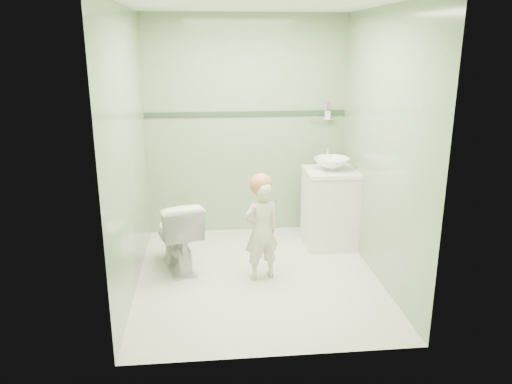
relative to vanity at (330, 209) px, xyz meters
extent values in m
plane|color=beige|center=(-0.84, -0.70, -0.40)|extent=(2.50, 2.50, 0.00)
cube|color=#76A071|center=(-0.84, 0.55, 0.80)|extent=(2.20, 0.04, 2.40)
cube|color=#76A071|center=(-0.84, -1.95, 0.80)|extent=(2.20, 0.04, 2.40)
cube|color=#76A071|center=(-1.94, -0.70, 0.80)|extent=(0.04, 2.50, 2.40)
cube|color=#76A071|center=(0.26, -0.70, 0.80)|extent=(0.04, 2.50, 2.40)
plane|color=white|center=(-0.84, -0.70, 2.00)|extent=(2.50, 2.50, 0.00)
cube|color=#2B452E|center=(-0.84, 0.54, 0.95)|extent=(2.20, 0.02, 0.05)
cube|color=silver|center=(0.00, 0.00, 0.00)|extent=(0.52, 0.50, 0.80)
cube|color=white|center=(0.00, 0.00, 0.41)|extent=(0.54, 0.52, 0.04)
imported|color=white|center=(0.00, 0.00, 0.49)|extent=(0.37, 0.37, 0.13)
cylinder|color=silver|center=(0.00, 0.20, 0.55)|extent=(0.03, 0.03, 0.18)
cylinder|color=silver|center=(0.00, 0.15, 0.63)|extent=(0.02, 0.12, 0.02)
cylinder|color=silver|center=(0.00, 0.50, 0.88)|extent=(0.26, 0.02, 0.02)
cylinder|color=silver|center=(0.06, 0.48, 0.93)|extent=(0.07, 0.07, 0.09)
cylinder|color=#7D51AF|center=(0.06, 0.47, 1.00)|extent=(0.01, 0.01, 0.17)
cylinder|color=orange|center=(0.07, 0.48, 1.00)|extent=(0.01, 0.01, 0.17)
cylinder|color=#313AE0|center=(0.05, 0.47, 1.00)|extent=(0.01, 0.01, 0.17)
cylinder|color=#CB443E|center=(0.07, 0.48, 1.00)|extent=(0.01, 0.01, 0.17)
imported|color=white|center=(-1.58, -0.42, -0.05)|extent=(0.56, 0.76, 0.69)
imported|color=beige|center=(-0.81, -0.72, 0.06)|extent=(0.39, 0.32, 0.92)
sphere|color=#BB7041|center=(-0.81, -0.70, 0.49)|extent=(0.21, 0.21, 0.21)
cylinder|color=#0E7E79|center=(-0.69, -0.82, 0.36)|extent=(0.03, 0.14, 0.06)
cube|color=white|center=(-0.77, -0.79, 0.40)|extent=(0.03, 0.02, 0.02)
camera|label=1|loc=(-1.29, -4.95, 1.70)|focal=35.36mm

